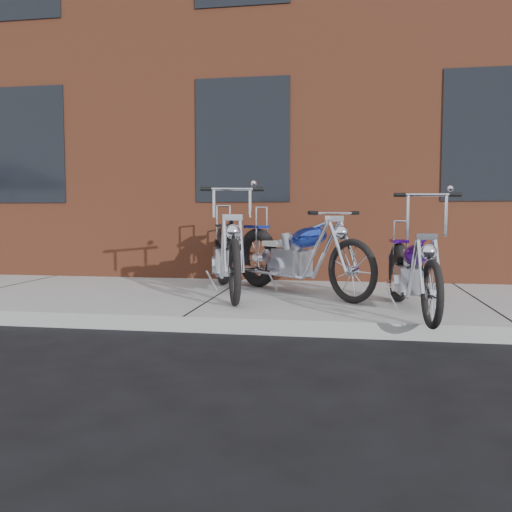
# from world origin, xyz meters

# --- Properties ---
(ground) EXTENTS (120.00, 120.00, 0.00)m
(ground) POSITION_xyz_m (0.00, 0.00, 0.00)
(ground) COLOR black
(ground) RESTS_ON ground
(sidewalk) EXTENTS (22.00, 3.00, 0.15)m
(sidewalk) POSITION_xyz_m (0.00, 1.50, 0.07)
(sidewalk) COLOR gray
(sidewalk) RESTS_ON ground
(building_brick) EXTENTS (22.00, 10.00, 8.00)m
(building_brick) POSITION_xyz_m (0.00, 8.00, 4.00)
(building_brick) COLOR brown
(building_brick) RESTS_ON ground
(chopper_purple) EXTENTS (0.50, 2.05, 1.15)m
(chopper_purple) POSITION_xyz_m (2.16, 0.58, 0.52)
(chopper_purple) COLOR black
(chopper_purple) RESTS_ON sidewalk
(chopper_blue) EXTENTS (1.84, 1.78, 1.06)m
(chopper_blue) POSITION_xyz_m (0.92, 1.69, 0.59)
(chopper_blue) COLOR black
(chopper_blue) RESTS_ON sidewalk
(chopper_third) EXTENTS (0.91, 2.41, 1.26)m
(chopper_third) POSITION_xyz_m (0.09, 1.58, 0.60)
(chopper_third) COLOR black
(chopper_third) RESTS_ON sidewalk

